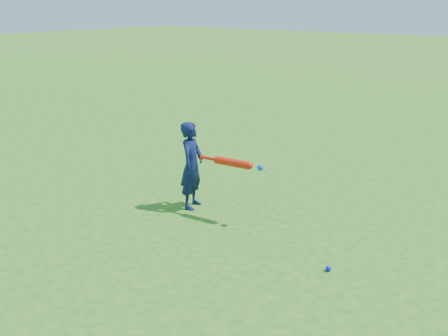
% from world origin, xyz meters
% --- Properties ---
extents(ground, '(80.00, 80.00, 0.00)m').
position_xyz_m(ground, '(0.00, 0.00, 0.00)').
color(ground, '#2C6C19').
rests_on(ground, ground).
extents(child, '(0.40, 0.50, 1.18)m').
position_xyz_m(child, '(-0.02, -0.08, 0.59)').
color(child, '#0E1644').
rests_on(child, ground).
extents(ground_ball_blue, '(0.06, 0.06, 0.06)m').
position_xyz_m(ground_ball_blue, '(2.22, -0.50, 0.03)').
color(ground_ball_blue, '#0D1CE5').
rests_on(ground_ball_blue, ground).
extents(bat_swing, '(0.89, 0.17, 0.10)m').
position_xyz_m(bat_swing, '(0.68, -0.05, 0.75)').
color(bat_swing, red).
rests_on(bat_swing, ground).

